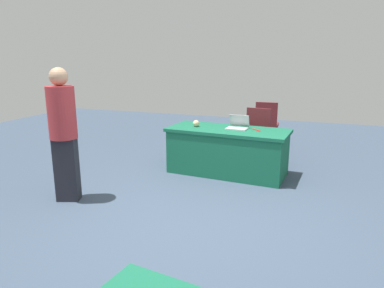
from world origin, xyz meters
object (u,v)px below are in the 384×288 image
object	(u,v)px
laptop_silver	(238,126)
table_foreground	(228,151)
person_presenter	(63,129)
chair_tucked_left	(260,130)
scissors_red	(256,130)
yarn_ball	(196,123)
chair_near_front	(267,122)

from	to	relation	value
laptop_silver	table_foreground	bearing A→B (deg)	31.33
table_foreground	person_presenter	bearing A→B (deg)	46.39
chair_tucked_left	scissors_red	bearing A→B (deg)	-77.27
table_foreground	person_presenter	size ratio (longest dim) A/B	1.13
person_presenter	yarn_ball	distance (m)	2.11
person_presenter	scissors_red	distance (m)	2.78
laptop_silver	scissors_red	world-z (taller)	laptop_silver
table_foreground	laptop_silver	size ratio (longest dim) A/B	5.73
person_presenter	scissors_red	size ratio (longest dim) A/B	9.42
chair_near_front	laptop_silver	distance (m)	1.65
person_presenter	scissors_red	bearing A→B (deg)	-159.19
table_foreground	chair_near_front	distance (m)	1.74
chair_near_front	chair_tucked_left	size ratio (longest dim) A/B	1.00
yarn_ball	scissors_red	xyz separation A→B (m)	(-0.96, -0.04, -0.05)
chair_tucked_left	person_presenter	bearing A→B (deg)	-120.05
person_presenter	yarn_ball	world-z (taller)	person_presenter
table_foreground	laptop_silver	world-z (taller)	laptop_silver
person_presenter	table_foreground	bearing A→B (deg)	-153.31
yarn_ball	laptop_silver	bearing A→B (deg)	-173.99
chair_tucked_left	table_foreground	bearing A→B (deg)	-106.12
laptop_silver	scissors_red	distance (m)	0.30
table_foreground	scissors_red	world-z (taller)	scissors_red
table_foreground	laptop_silver	distance (m)	0.43
table_foreground	yarn_ball	distance (m)	0.67
laptop_silver	yarn_ball	distance (m)	0.67
chair_tucked_left	yarn_ball	xyz separation A→B (m)	(0.90, 0.82, 0.21)
chair_near_front	laptop_silver	world-z (taller)	chair_near_front
chair_near_front	chair_tucked_left	world-z (taller)	chair_tucked_left
chair_tucked_left	person_presenter	world-z (taller)	person_presenter
yarn_ball	scissors_red	distance (m)	0.97
chair_near_front	yarn_ball	bearing A→B (deg)	-119.97
yarn_ball	scissors_red	world-z (taller)	yarn_ball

